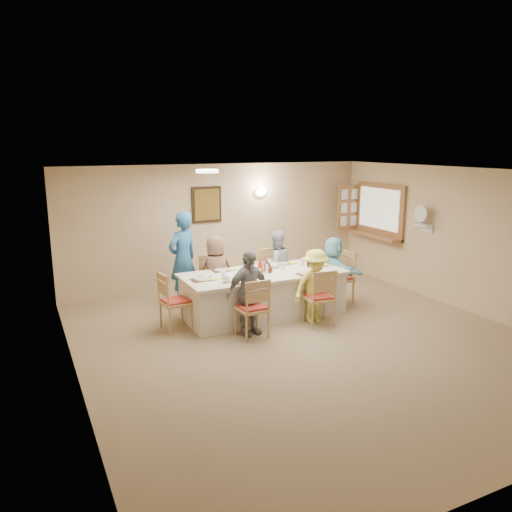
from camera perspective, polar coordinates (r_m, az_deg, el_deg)
name	(u,v)px	position (r m, az deg, el deg)	size (l,w,h in m)	color
ground	(309,342)	(7.59, 6.06, -9.72)	(7.00, 7.00, 0.00)	#937658
room_walls	(311,242)	(7.16, 6.34, 1.57)	(7.00, 7.00, 7.00)	tan
wall_picture	(207,205)	(10.09, -5.66, 5.87)	(0.62, 0.05, 0.72)	#362212
wall_sconce	(261,192)	(10.52, 0.55, 7.30)	(0.26, 0.09, 0.18)	white
ceiling_light	(207,171)	(7.94, -5.60, 9.63)	(0.36, 0.36, 0.05)	white
serving_hatch	(380,211)	(10.95, 13.97, 5.04)	(0.06, 1.50, 1.15)	#9D6739
hatch_sill	(374,236)	(10.95, 13.34, 2.29)	(0.30, 1.50, 0.05)	#9D6739
shutter_door	(348,207)	(11.39, 10.51, 5.48)	(0.55, 0.04, 1.00)	#9D6739
fan_shelf	(423,225)	(9.92, 18.54, 3.41)	(0.22, 0.36, 0.03)	white
desk_fan	(422,217)	(9.88, 18.48, 4.26)	(0.30, 0.30, 0.28)	#A5A5A8
dining_table	(264,294)	(8.55, 0.87, -4.35)	(2.77, 1.17, 0.76)	silver
chair_back_left	(214,282)	(9.00, -4.85, -2.96)	(0.45, 0.45, 0.93)	tan
chair_back_right	(273,274)	(9.48, 1.94, -2.08)	(0.45, 0.45, 0.94)	tan
chair_front_left	(252,307)	(7.59, -0.47, -5.87)	(0.45, 0.45, 0.94)	tan
chair_front_right	(319,296)	(8.15, 7.20, -4.61)	(0.46, 0.46, 0.95)	tan
chair_left_end	(176,301)	(7.98, -9.16, -5.08)	(0.45, 0.45, 0.94)	tan
chair_right_end	(339,278)	(9.30, 9.44, -2.45)	(0.46, 0.46, 0.97)	tan
diner_back_left	(216,272)	(8.84, -4.59, -1.86)	(0.70, 0.51, 1.34)	brown
diner_back_right	(276,265)	(9.33, 2.29, -1.09)	(0.67, 0.53, 1.33)	#ACADBD
diner_front_left	(249,293)	(7.63, -0.86, -4.20)	(0.83, 0.45, 1.34)	gray
diner_front_right	(315,286)	(8.21, 6.77, -3.47)	(0.81, 0.49, 1.23)	#F9FD61
diner_right_end	(333,271)	(9.19, 8.81, -1.69)	(0.54, 1.21, 1.26)	#89D7E8
caregiver	(183,259)	(9.08, -8.34, -0.33)	(0.74, 0.64, 1.72)	teal
placemat_fl	(242,282)	(7.83, -1.67, -3.03)	(0.34, 0.25, 0.01)	#472B19
plate_fl	(242,282)	(7.83, -1.67, -2.96)	(0.23, 0.23, 0.01)	white
napkin_fl	(253,281)	(7.86, -0.32, -2.92)	(0.14, 0.14, 0.01)	#F8FF35
placemat_fr	(307,274)	(8.38, 5.84, -2.05)	(0.34, 0.25, 0.01)	#472B19
plate_fr	(307,273)	(8.38, 5.84, -1.99)	(0.24, 0.24, 0.01)	white
napkin_fr	(318,273)	(8.43, 7.06, -1.94)	(0.14, 0.14, 0.01)	#F8FF35
placemat_bl	(221,270)	(8.58, -3.97, -1.66)	(0.33, 0.25, 0.01)	#472B19
plate_bl	(221,270)	(8.58, -3.97, -1.60)	(0.24, 0.24, 0.02)	white
napkin_bl	(232,270)	(8.60, -2.73, -1.57)	(0.13, 0.13, 0.01)	#F8FF35
placemat_br	(283,263)	(9.08, 3.07, -0.85)	(0.36, 0.27, 0.01)	#472B19
plate_br	(283,263)	(9.08, 3.07, -0.79)	(0.22, 0.22, 0.01)	white
napkin_br	(293,263)	(9.12, 4.21, -0.76)	(0.15, 0.15, 0.01)	#F8FF35
placemat_le	(202,280)	(8.03, -6.16, -2.71)	(0.36, 0.27, 0.01)	#472B19
plate_le	(202,279)	(8.03, -6.16, -2.64)	(0.25, 0.25, 0.02)	white
napkin_le	(214,279)	(8.04, -4.83, -2.60)	(0.15, 0.15, 0.01)	#F8FF35
placemat_re	(319,265)	(8.99, 7.27, -1.07)	(0.34, 0.25, 0.01)	#472B19
plate_re	(319,265)	(8.99, 7.27, -1.01)	(0.26, 0.26, 0.02)	white
napkin_re	(329,265)	(9.05, 8.40, -0.97)	(0.14, 0.14, 0.01)	#F8FF35
teacup_a	(226,280)	(7.83, -3.45, -2.72)	(0.14, 0.14, 0.10)	white
teacup_b	(270,262)	(9.02, 1.56, -0.65)	(0.11, 0.11, 0.09)	white
bowl_a	(258,276)	(8.15, 0.23, -2.25)	(0.24, 0.24, 0.05)	white
bowl_b	(274,265)	(8.79, 2.05, -1.08)	(0.27, 0.27, 0.07)	white
condiment_ketchup	(260,266)	(8.37, 0.48, -1.13)	(0.12, 0.12, 0.25)	#AD280E
condiment_brown	(267,265)	(8.51, 1.25, -1.04)	(0.10, 0.10, 0.21)	#471A13
condiment_malt	(269,268)	(8.43, 1.53, -1.38)	(0.12, 0.12, 0.15)	#471A13
drinking_glass	(254,269)	(8.42, -0.19, -1.55)	(0.07, 0.07, 0.10)	silver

